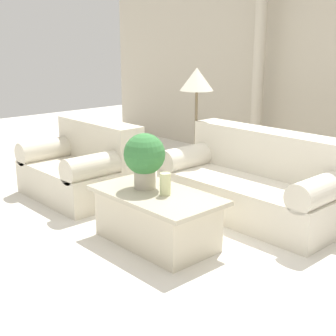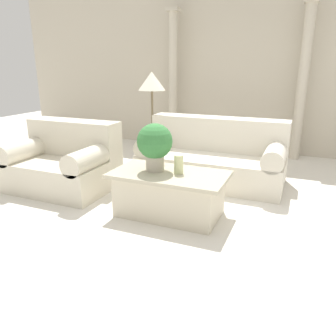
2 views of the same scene
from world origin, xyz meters
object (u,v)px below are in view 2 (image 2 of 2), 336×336
object	(u,v)px
coffee_table	(169,193)
floor_lamp	(152,86)
loveseat	(65,161)
sofa_long	(213,157)
potted_plant	(155,144)

from	to	relation	value
coffee_table	floor_lamp	distance (m)	1.96
loveseat	floor_lamp	distance (m)	1.67
loveseat	floor_lamp	size ratio (longest dim) A/B	0.88
sofa_long	loveseat	distance (m)	2.07
loveseat	coffee_table	xyz separation A→B (m)	(1.65, -0.28, -0.11)
floor_lamp	coffee_table	bearing A→B (deg)	-58.33
potted_plant	floor_lamp	distance (m)	1.64
coffee_table	sofa_long	bearing A→B (deg)	84.10
coffee_table	potted_plant	world-z (taller)	potted_plant
potted_plant	floor_lamp	xyz separation A→B (m)	(-0.69, 1.39, 0.52)
loveseat	coffee_table	size ratio (longest dim) A/B	1.07
sofa_long	loveseat	world-z (taller)	same
sofa_long	potted_plant	world-z (taller)	potted_plant
loveseat	floor_lamp	xyz separation A→B (m)	(0.78, 1.13, 0.96)
sofa_long	coffee_table	distance (m)	1.33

